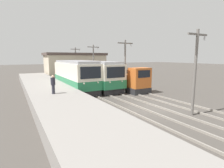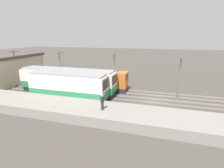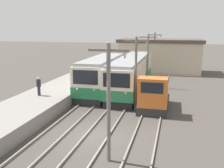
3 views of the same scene
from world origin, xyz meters
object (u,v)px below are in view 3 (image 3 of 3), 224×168
Objects in this scene: shunting_locomotive at (154,95)px; catenary_mast_mid at (136,71)px; catenary_mast_near at (109,99)px; person_on_platform at (39,85)px; commuter_train_left at (102,77)px; catenary_mast_far at (148,58)px; commuter_train_center at (131,75)px; catenary_mast_distant at (154,52)px.

shunting_locomotive is 0.83× the size of catenary_mast_mid.
catenary_mast_near reaches higher than person_on_platform.
commuter_train_left is 1.72× the size of catenary_mast_mid.
commuter_train_left is 6.43× the size of person_on_platform.
commuter_train_center is at bearing -126.68° from catenary_mast_far.
catenary_mast_near is 1.00× the size of catenary_mast_far.
commuter_train_left reaches higher than commuter_train_center.
catenary_mast_far is (0.00, 17.71, 0.00)m from catenary_mast_near.
commuter_train_left is at bearing 131.07° from catenary_mast_mid.
commuter_train_left is 1.72× the size of catenary_mast_distant.
catenary_mast_mid is 3.75× the size of person_on_platform.
catenary_mast_far is (4.31, 3.91, 1.62)m from commuter_train_left.
catenary_mast_mid is at bearing -90.00° from catenary_mast_distant.
shunting_locomotive is at bearing 81.05° from catenary_mast_near.
catenary_mast_near reaches higher than commuter_train_left.
person_on_platform is at bearing -169.85° from shunting_locomotive.
catenary_mast_mid and catenary_mast_distant have the same top height.
catenary_mast_near is (4.31, -13.80, 1.62)m from commuter_train_left.
catenary_mast_mid is (1.51, -6.83, 1.66)m from commuter_train_center.
catenary_mast_far is 1.00× the size of catenary_mast_distant.
catenary_mast_mid is 8.85m from catenary_mast_far.
catenary_mast_near is 8.85m from catenary_mast_mid.
commuter_train_left is at bearing -108.66° from catenary_mast_distant.
commuter_train_left reaches higher than person_on_platform.
person_on_platform is (-8.25, -1.13, -1.44)m from catenary_mast_mid.
commuter_train_left is 1.72× the size of catenary_mast_near.
catenary_mast_distant is (0.00, 17.71, 0.00)m from catenary_mast_mid.
catenary_mast_mid is 17.71m from catenary_mast_distant.
catenary_mast_far is 8.85m from catenary_mast_distant.
catenary_mast_mid is at bearing -157.64° from shunting_locomotive.
catenary_mast_near is 3.75× the size of person_on_platform.
person_on_platform is at bearing -113.64° from catenary_mast_distant.
person_on_platform is (-8.25, -18.84, -1.44)m from catenary_mast_distant.
shunting_locomotive is at bearing 22.36° from catenary_mast_mid.
catenary_mast_mid and catenary_mast_far have the same top height.
catenary_mast_mid is 8.45m from person_on_platform.
catenary_mast_near is at bearing -90.00° from catenary_mast_distant.
catenary_mast_near is at bearing -72.66° from commuter_train_left.
catenary_mast_distant is (0.00, 8.85, 0.00)m from catenary_mast_far.
catenary_mast_mid is at bearing -90.00° from catenary_mast_far.
catenary_mast_distant reaches higher than commuter_train_center.
catenary_mast_near and catenary_mast_distant have the same top height.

